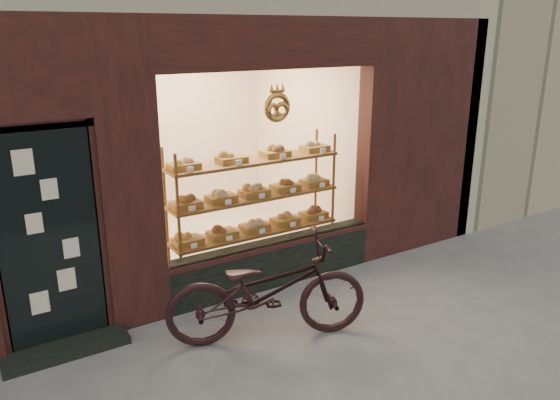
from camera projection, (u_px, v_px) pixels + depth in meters
ground at (357, 388)px, 4.70m from camera, size 90.00×90.00×0.00m
display_shelf at (254, 207)px, 6.74m from camera, size 2.20×0.45×1.70m
bicycle at (267, 291)px, 5.32m from camera, size 2.10×1.35×1.04m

